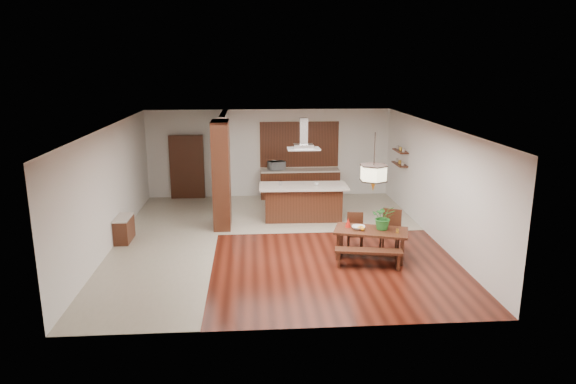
{
  "coord_description": "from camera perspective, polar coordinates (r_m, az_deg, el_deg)",
  "views": [
    {
      "loc": [
        -0.6,
        -12.3,
        4.35
      ],
      "look_at": [
        0.3,
        0.0,
        1.25
      ],
      "focal_mm": 32.0,
      "sensor_mm": 36.0,
      "label": 1
    }
  ],
  "objects": [
    {
      "name": "dining_chair_left",
      "position": [
        12.41,
        7.48,
        -4.4
      ],
      "size": [
        0.43,
        0.43,
        0.87
      ],
      "primitive_type": null,
      "rotation": [
        0.0,
        0.0,
        -0.13
      ],
      "color": "#32180D",
      "rests_on": "ground"
    },
    {
      "name": "napkin_cone",
      "position": [
        11.91,
        6.7,
        -3.38
      ],
      "size": [
        0.16,
        0.16,
        0.22
      ],
      "primitive_type": "cone",
      "rotation": [
        0.0,
        0.0,
        -0.12
      ],
      "color": "#AE160C",
      "rests_on": "dining_table"
    },
    {
      "name": "partition_pier",
      "position": [
        13.83,
        -7.41,
        1.89
      ],
      "size": [
        0.45,
        1.0,
        2.9
      ],
      "primitive_type": "cube",
      "color": "#32180D",
      "rests_on": "ground"
    },
    {
      "name": "shelf_lower",
      "position": [
        15.84,
        12.3,
        3.04
      ],
      "size": [
        0.26,
        0.9,
        0.04
      ],
      "primitive_type": "cube",
      "color": "#32180D",
      "rests_on": "room_shell"
    },
    {
      "name": "fruit_bowl",
      "position": [
        11.81,
        7.83,
        -3.94
      ],
      "size": [
        0.37,
        0.37,
        0.07
      ],
      "primitive_type": "imported",
      "rotation": [
        0.0,
        0.0,
        -0.27
      ],
      "color": "beige",
      "rests_on": "dining_table"
    },
    {
      "name": "hallway_doorway",
      "position": [
        17.15,
        -11.15,
        2.74
      ],
      "size": [
        1.1,
        0.2,
        2.1
      ],
      "primitive_type": "cube",
      "color": "#32180D",
      "rests_on": "ground"
    },
    {
      "name": "microwave",
      "position": [
        16.88,
        -1.29,
        2.97
      ],
      "size": [
        0.61,
        0.53,
        0.28
      ],
      "primitive_type": "imported",
      "rotation": [
        0.0,
        0.0,
        0.43
      ],
      "color": "#ADB0B4",
      "rests_on": "rear_counter"
    },
    {
      "name": "tile_hallway",
      "position": [
        13.22,
        -13.36,
        -5.48
      ],
      "size": [
        2.5,
        9.0,
        0.01
      ],
      "primitive_type": "cube",
      "color": "#B5AC97",
      "rests_on": "ground"
    },
    {
      "name": "shelf_upper",
      "position": [
        15.77,
        12.38,
        4.47
      ],
      "size": [
        0.26,
        0.9,
        0.04
      ],
      "primitive_type": "cube",
      "color": "#32180D",
      "rests_on": "room_shell"
    },
    {
      "name": "dining_table",
      "position": [
        11.89,
        9.2,
        -4.98
      ],
      "size": [
        1.8,
        1.27,
        0.68
      ],
      "rotation": [
        0.0,
        0.0,
        -0.31
      ],
      "color": "#32180D",
      "rests_on": "ground"
    },
    {
      "name": "pendant_lantern",
      "position": [
        11.44,
        9.54,
        3.31
      ],
      "size": [
        0.64,
        0.64,
        1.31
      ],
      "primitive_type": null,
      "color": "beige",
      "rests_on": "room_shell"
    },
    {
      "name": "island_cup",
      "position": [
        14.39,
        3.18,
        0.89
      ],
      "size": [
        0.15,
        0.15,
        0.09
      ],
      "primitive_type": "imported",
      "rotation": [
        0.0,
        0.0,
        0.43
      ],
      "color": "silver",
      "rests_on": "kitchen_island"
    },
    {
      "name": "kitchen_window",
      "position": [
        17.04,
        1.26,
        5.32
      ],
      "size": [
        2.6,
        0.08,
        1.5
      ],
      "primitive_type": "cube",
      "color": "#93602C",
      "rests_on": "room_shell"
    },
    {
      "name": "gold_ornament",
      "position": [
        11.7,
        12.06,
        -4.24
      ],
      "size": [
        0.07,
        0.07,
        0.09
      ],
      "primitive_type": "cylinder",
      "rotation": [
        0.0,
        0.0,
        0.09
      ],
      "color": "gold",
      "rests_on": "dining_table"
    },
    {
      "name": "range_hood",
      "position": [
        14.21,
        1.74,
        6.47
      ],
      "size": [
        0.9,
        0.55,
        0.87
      ],
      "primitive_type": null,
      "color": "silver",
      "rests_on": "room_shell"
    },
    {
      "name": "partition_stub",
      "position": [
        15.89,
        -7.01,
        3.48
      ],
      "size": [
        0.18,
        2.4,
        2.9
      ],
      "primitive_type": "cube",
      "color": "silver",
      "rests_on": "ground"
    },
    {
      "name": "kitchen_island",
      "position": [
        14.59,
        1.68,
        -1.11
      ],
      "size": [
        2.5,
        1.14,
        1.02
      ],
      "rotation": [
        0.0,
        0.0,
        -0.03
      ],
      "color": "#32180D",
      "rests_on": "ground"
    },
    {
      "name": "foliage_plant",
      "position": [
        11.81,
        10.57,
        -2.76
      ],
      "size": [
        0.59,
        0.53,
        0.58
      ],
      "primitive_type": "imported",
      "rotation": [
        0.0,
        0.0,
        -0.16
      ],
      "color": "#257028",
      "rests_on": "dining_table"
    },
    {
      "name": "rear_counter",
      "position": [
        17.03,
        1.32,
        0.95
      ],
      "size": [
        2.6,
        0.62,
        0.95
      ],
      "color": "#32180D",
      "rests_on": "ground"
    },
    {
      "name": "hallway_console",
      "position": [
        13.52,
        -17.75,
        -3.95
      ],
      "size": [
        0.37,
        0.88,
        0.63
      ],
      "primitive_type": "cube",
      "color": "#32180D",
      "rests_on": "ground"
    },
    {
      "name": "room_shell",
      "position": [
        12.53,
        -1.37,
        3.58
      ],
      "size": [
        9.0,
        9.04,
        2.92
      ],
      "color": "#361109",
      "rests_on": "ground"
    },
    {
      "name": "dining_bench",
      "position": [
        11.43,
        8.91,
        -7.32
      ],
      "size": [
        1.49,
        0.58,
        0.41
      ],
      "primitive_type": null,
      "rotation": [
        0.0,
        0.0,
        -0.18
      ],
      "color": "#32180D",
      "rests_on": "ground"
    },
    {
      "name": "tile_kitchen",
      "position": [
        15.54,
        2.82,
        -2.15
      ],
      "size": [
        5.5,
        4.0,
        0.01
      ],
      "primitive_type": "cube",
      "color": "#B5AC97",
      "rests_on": "ground"
    },
    {
      "name": "dining_chair_right",
      "position": [
        12.34,
        11.27,
        -4.34
      ],
      "size": [
        0.59,
        0.59,
        1.0
      ],
      "primitive_type": null,
      "rotation": [
        0.0,
        0.0,
        -0.43
      ],
      "color": "#32180D",
      "rests_on": "ground"
    },
    {
      "name": "soffit_band",
      "position": [
        12.4,
        -1.39,
        7.32
      ],
      "size": [
        8.0,
        9.0,
        0.02
      ],
      "primitive_type": "cube",
      "color": "#3F200F",
      "rests_on": "room_shell"
    }
  ]
}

